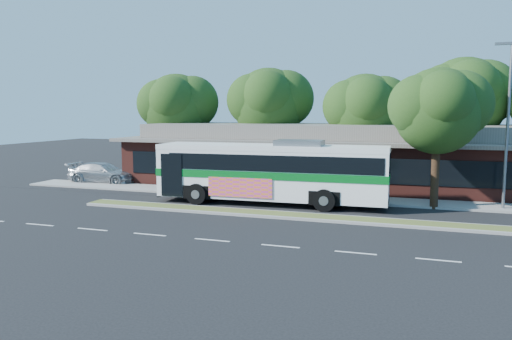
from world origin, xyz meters
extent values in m
plane|color=black|center=(0.00, 0.00, 0.00)|extent=(120.00, 120.00, 0.00)
cube|color=#4D5B26|center=(0.00, 0.60, 0.07)|extent=(26.00, 1.10, 0.15)
cube|color=gray|center=(0.00, 6.40, 0.06)|extent=(44.00, 2.60, 0.12)
cube|color=black|center=(-18.00, 10.00, 0.01)|extent=(14.00, 12.00, 0.01)
cube|color=#57221B|center=(0.00, 13.00, 1.60)|extent=(32.00, 10.00, 3.20)
cube|color=#675F57|center=(0.00, 13.00, 3.32)|extent=(33.20, 11.20, 0.24)
cube|color=#675F57|center=(0.00, 13.00, 3.95)|extent=(30.00, 8.00, 1.00)
cube|color=black|center=(0.00, 7.97, 1.70)|extent=(30.00, 0.06, 1.60)
cylinder|color=slate|center=(9.60, 6.00, 4.50)|extent=(0.16, 0.16, 9.00)
cube|color=slate|center=(9.20, 6.00, 9.00)|extent=(0.90, 0.18, 0.14)
cylinder|color=black|center=(-15.00, 15.00, 1.99)|extent=(0.44, 0.44, 3.99)
sphere|color=#193712|center=(-15.00, 15.00, 5.73)|extent=(5.80, 5.80, 5.80)
sphere|color=#193712|center=(-13.70, 15.43, 6.19)|extent=(4.52, 4.52, 4.52)
cylinder|color=black|center=(-7.00, 16.00, 2.10)|extent=(0.44, 0.44, 4.20)
sphere|color=#193712|center=(-7.00, 16.00, 6.00)|extent=(6.00, 6.00, 6.00)
sphere|color=#193712|center=(-5.65, 16.45, 6.48)|extent=(4.68, 4.68, 4.68)
cylinder|color=black|center=(1.00, 15.00, 1.89)|extent=(0.44, 0.44, 3.78)
sphere|color=#193712|center=(1.00, 15.00, 5.46)|extent=(5.60, 5.60, 5.60)
sphere|color=#193712|center=(2.26, 15.42, 5.91)|extent=(4.37, 4.37, 4.37)
cylinder|color=black|center=(8.00, 16.00, 2.21)|extent=(0.44, 0.44, 4.41)
sphere|color=#193712|center=(8.00, 16.00, 6.27)|extent=(6.20, 6.20, 6.20)
sphere|color=#193712|center=(9.39, 16.46, 6.77)|extent=(4.84, 4.84, 4.84)
cube|color=white|center=(-3.07, 3.80, 1.92)|extent=(13.49, 3.36, 3.08)
cube|color=black|center=(-2.73, 3.81, 2.53)|extent=(12.42, 3.37, 0.92)
cube|color=white|center=(-3.07, 3.80, 3.32)|extent=(13.51, 3.38, 0.29)
cube|color=#04611C|center=(-3.07, 3.80, 1.83)|extent=(13.56, 3.43, 0.42)
cube|color=black|center=(-9.78, 3.54, 2.29)|extent=(0.16, 2.50, 1.91)
cube|color=black|center=(3.64, 4.06, 2.65)|extent=(0.16, 2.33, 1.23)
cube|color=#D93F8F|center=(-4.46, 2.28, 1.12)|extent=(3.79, 0.20, 1.12)
cube|color=slate|center=(-1.40, 3.86, 3.61)|extent=(2.74, 1.89, 0.33)
cylinder|color=black|center=(-7.14, 2.24, 0.61)|extent=(1.24, 0.45, 1.23)
cylinder|color=black|center=(-7.25, 5.04, 0.61)|extent=(1.24, 0.45, 1.23)
cylinder|color=black|center=(0.33, 2.53, 0.61)|extent=(1.24, 0.45, 1.23)
cylinder|color=black|center=(0.22, 5.33, 0.61)|extent=(1.24, 0.45, 1.23)
imported|color=#A0A3A7|center=(-17.67, 7.94, 0.78)|extent=(5.47, 2.50, 1.55)
cylinder|color=black|center=(6.00, 5.30, 2.01)|extent=(0.44, 0.44, 4.01)
sphere|color=#193712|center=(6.00, 5.30, 5.43)|extent=(4.73, 4.73, 4.73)
sphere|color=#193712|center=(7.07, 5.66, 5.81)|extent=(3.69, 3.69, 3.69)
camera|label=1|loc=(5.32, -23.91, 5.42)|focal=35.00mm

